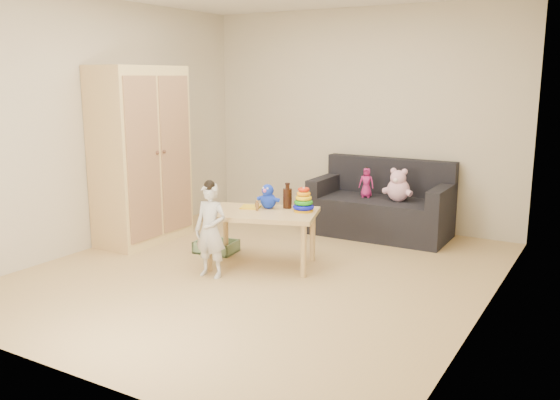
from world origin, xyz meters
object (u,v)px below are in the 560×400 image
Objects in this scene: wardrobe at (141,155)px; sofa at (380,217)px; play_table at (262,239)px; toddler at (211,232)px.

wardrobe is 2.77m from sofa.
sofa is 1.73m from play_table.
play_table is at bearing -3.93° from wardrobe.
wardrobe is at bearing 152.48° from toddler.
play_table is (1.63, -0.11, -0.69)m from wardrobe.
sofa is 1.82× the size of toddler.
toddler reaches higher than sofa.
toddler reaches higher than play_table.
play_table reaches higher than sofa.
wardrobe is 2.25× the size of toddler.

